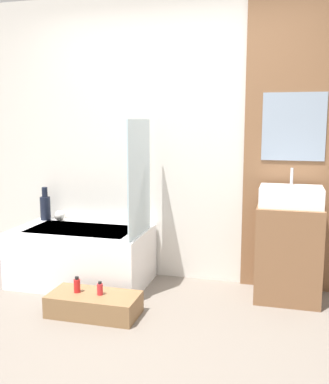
# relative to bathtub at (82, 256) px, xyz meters

# --- Properties ---
(ground_plane) EXTENTS (12.00, 12.00, 0.00)m
(ground_plane) POSITION_rel_bathtub_xyz_m (0.77, -1.17, -0.26)
(ground_plane) COLOR slate
(wall_tiled_back) EXTENTS (4.20, 0.06, 2.60)m
(wall_tiled_back) POSITION_rel_bathtub_xyz_m (0.77, 0.41, 1.04)
(wall_tiled_back) COLOR silver
(wall_tiled_back) RESTS_ON ground_plane
(wall_wood_accent) EXTENTS (0.82, 0.04, 2.60)m
(wall_wood_accent) POSITION_rel_bathtub_xyz_m (1.81, 0.36, 1.05)
(wall_wood_accent) COLOR brown
(wall_wood_accent) RESTS_ON ground_plane
(bathtub) EXTENTS (1.21, 0.72, 0.51)m
(bathtub) POSITION_rel_bathtub_xyz_m (0.00, 0.00, 0.00)
(bathtub) COLOR white
(bathtub) RESTS_ON ground_plane
(glass_shower_screen) EXTENTS (0.01, 0.57, 0.98)m
(glass_shower_screen) POSITION_rel_bathtub_xyz_m (0.57, -0.05, 0.74)
(glass_shower_screen) COLOR silver
(glass_shower_screen) RESTS_ON bathtub
(wooden_step_bench) EXTENTS (0.69, 0.34, 0.17)m
(wooden_step_bench) POSITION_rel_bathtub_xyz_m (0.39, -0.61, -0.17)
(wooden_step_bench) COLOR olive
(wooden_step_bench) RESTS_ON ground_plane
(vanity_cabinet) EXTENTS (0.52, 0.45, 0.79)m
(vanity_cabinet) POSITION_rel_bathtub_xyz_m (1.81, 0.11, 0.14)
(vanity_cabinet) COLOR brown
(vanity_cabinet) RESTS_ON ground_plane
(sink) EXTENTS (0.50, 0.36, 0.30)m
(sink) POSITION_rel_bathtub_xyz_m (1.81, 0.11, 0.61)
(sink) COLOR white
(sink) RESTS_ON vanity_cabinet
(vase_tall_dark) EXTENTS (0.10, 0.10, 0.32)m
(vase_tall_dark) POSITION_rel_bathtub_xyz_m (-0.50, 0.26, 0.38)
(vase_tall_dark) COLOR black
(vase_tall_dark) RESTS_ON bathtub
(vase_round_light) EXTENTS (0.10, 0.10, 0.10)m
(vase_round_light) POSITION_rel_bathtub_xyz_m (-0.35, 0.26, 0.30)
(vase_round_light) COLOR silver
(vase_round_light) RESTS_ON bathtub
(bottle_soap_primary) EXTENTS (0.05, 0.05, 0.13)m
(bottle_soap_primary) POSITION_rel_bathtub_xyz_m (0.25, -0.61, -0.03)
(bottle_soap_primary) COLOR red
(bottle_soap_primary) RESTS_ON wooden_step_bench
(bottle_soap_secondary) EXTENTS (0.04, 0.04, 0.11)m
(bottle_soap_secondary) POSITION_rel_bathtub_xyz_m (0.44, -0.61, -0.04)
(bottle_soap_secondary) COLOR red
(bottle_soap_secondary) RESTS_ON wooden_step_bench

